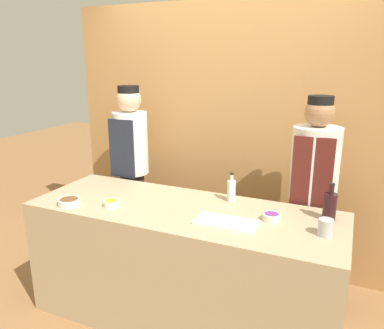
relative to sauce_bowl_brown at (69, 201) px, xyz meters
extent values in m
plane|color=olive|center=(0.78, 0.27, -0.91)|extent=(14.00, 14.00, 0.00)
cube|color=#B7844C|center=(0.78, 1.32, 0.29)|extent=(3.10, 0.18, 2.40)
cube|color=tan|center=(0.78, 0.27, -0.47)|extent=(2.22, 0.79, 0.89)
cylinder|color=white|center=(0.00, 0.00, 0.00)|extent=(0.16, 0.16, 0.04)
cylinder|color=brown|center=(0.00, 0.00, 0.01)|extent=(0.13, 0.13, 0.01)
cylinder|color=white|center=(0.30, 0.10, 0.00)|extent=(0.11, 0.11, 0.04)
cylinder|color=yellow|center=(0.30, 0.10, 0.01)|extent=(0.09, 0.09, 0.01)
cylinder|color=white|center=(1.40, 0.32, 0.00)|extent=(0.11, 0.11, 0.05)
cylinder|color=#703384|center=(1.40, 0.32, 0.02)|extent=(0.09, 0.09, 0.01)
cube|color=white|center=(1.15, 0.14, -0.01)|extent=(0.40, 0.19, 0.02)
cylinder|color=silver|center=(1.05, 0.54, 0.06)|extent=(0.06, 0.06, 0.16)
cylinder|color=silver|center=(1.05, 0.54, 0.16)|extent=(0.02, 0.02, 0.05)
cylinder|color=black|center=(1.05, 0.54, 0.19)|extent=(0.03, 0.03, 0.01)
cylinder|color=black|center=(1.74, 0.48, 0.07)|extent=(0.08, 0.08, 0.18)
cylinder|color=black|center=(1.74, 0.48, 0.19)|extent=(0.03, 0.03, 0.06)
cylinder|color=black|center=(1.74, 0.48, 0.22)|extent=(0.04, 0.04, 0.02)
cylinder|color=#B7B7BC|center=(1.74, 0.23, 0.03)|extent=(0.09, 0.09, 0.10)
cylinder|color=#28282D|center=(-0.02, 0.87, -0.47)|extent=(0.22, 0.22, 0.89)
cylinder|color=white|center=(-0.02, 0.87, 0.25)|extent=(0.31, 0.31, 0.56)
cube|color=#232838|center=(-0.02, 0.72, 0.23)|extent=(0.25, 0.02, 0.52)
sphere|color=beige|center=(-0.02, 0.87, 0.65)|extent=(0.22, 0.22, 0.22)
cylinder|color=black|center=(-0.02, 0.87, 0.73)|extent=(0.19, 0.19, 0.08)
cylinder|color=#28282D|center=(1.59, 0.87, -0.47)|extent=(0.25, 0.25, 0.88)
cylinder|color=silver|center=(1.59, 0.87, 0.24)|extent=(0.35, 0.35, 0.55)
cube|color=#561E19|center=(1.59, 0.70, 0.22)|extent=(0.28, 0.02, 0.51)
sphere|color=#9E704C|center=(1.59, 0.87, 0.62)|extent=(0.21, 0.21, 0.21)
cylinder|color=black|center=(1.59, 0.87, 0.70)|extent=(0.18, 0.18, 0.07)
camera|label=1|loc=(1.83, -1.95, 0.99)|focal=35.00mm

